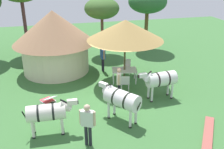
# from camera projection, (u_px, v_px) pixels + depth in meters

# --- Properties ---
(ground_plane) EXTENTS (36.00, 36.00, 0.00)m
(ground_plane) POSITION_uv_depth(u_px,v_px,m) (104.00, 98.00, 13.04)
(ground_plane) COLOR #3B6D36
(thatched_hut) EXTENTS (4.93, 4.93, 3.78)m
(thatched_hut) POSITION_uv_depth(u_px,v_px,m) (54.00, 39.00, 15.55)
(thatched_hut) COLOR beige
(thatched_hut) RESTS_ON ground_plane
(shade_umbrella) EXTENTS (4.14, 4.14, 3.56)m
(shade_umbrella) POSITION_uv_depth(u_px,v_px,m) (125.00, 30.00, 13.69)
(shade_umbrella) COLOR #494124
(shade_umbrella) RESTS_ON ground_plane
(patio_dining_table) EXTENTS (1.54, 1.19, 0.74)m
(patio_dining_table) POSITION_uv_depth(u_px,v_px,m) (124.00, 71.00, 14.62)
(patio_dining_table) COLOR silver
(patio_dining_table) RESTS_ON ground_plane
(patio_chair_east_end) EXTENTS (0.57, 0.56, 0.90)m
(patio_chair_east_end) POSITION_uv_depth(u_px,v_px,m) (127.00, 65.00, 15.78)
(patio_chair_east_end) COLOR silver
(patio_chair_east_end) RESTS_ON ground_plane
(patio_chair_near_lawn) EXTENTS (0.53, 0.52, 0.90)m
(patio_chair_near_lawn) POSITION_uv_depth(u_px,v_px,m) (125.00, 82.00, 13.56)
(patio_chair_near_lawn) COLOR silver
(patio_chair_near_lawn) RESTS_ON ground_plane
(guest_beside_umbrella) EXTENTS (0.35, 0.56, 1.64)m
(guest_beside_umbrella) POSITION_uv_depth(u_px,v_px,m) (119.00, 80.00, 12.68)
(guest_beside_umbrella) COLOR black
(guest_beside_umbrella) RESTS_ON ground_plane
(guest_behind_table) EXTENTS (0.25, 0.61, 1.71)m
(guest_behind_table) POSITION_uv_depth(u_px,v_px,m) (103.00, 56.00, 15.90)
(guest_behind_table) COLOR black
(guest_behind_table) RESTS_ON ground_plane
(standing_watcher) EXTENTS (0.56, 0.41, 1.73)m
(standing_watcher) POSITION_uv_depth(u_px,v_px,m) (88.00, 121.00, 9.29)
(standing_watcher) COLOR black
(standing_watcher) RESTS_ON ground_plane
(striped_lounge_chair) EXTENTS (0.87, 0.98, 0.58)m
(striped_lounge_chair) POSITION_uv_depth(u_px,v_px,m) (48.00, 100.00, 12.32)
(striped_lounge_chair) COLOR #D3414C
(striped_lounge_chair) RESTS_ON ground_plane
(zebra_nearest_camera) EXTENTS (2.14, 0.83, 1.59)m
(zebra_nearest_camera) POSITION_uv_depth(u_px,v_px,m) (160.00, 80.00, 12.60)
(zebra_nearest_camera) COLOR silver
(zebra_nearest_camera) RESTS_ON ground_plane
(zebra_by_umbrella) EXTENTS (2.16, 0.69, 1.50)m
(zebra_by_umbrella) POSITION_uv_depth(u_px,v_px,m) (48.00, 113.00, 9.96)
(zebra_by_umbrella) COLOR silver
(zebra_by_umbrella) RESTS_ON ground_plane
(zebra_toward_hut) EXTENTS (1.56, 1.88, 1.59)m
(zebra_toward_hut) POSITION_uv_depth(u_px,v_px,m) (121.00, 99.00, 10.80)
(zebra_toward_hut) COLOR silver
(zebra_toward_hut) RESTS_ON ground_plane
(acacia_tree_left_background) EXTENTS (2.87, 2.87, 4.52)m
(acacia_tree_left_background) POSITION_uv_depth(u_px,v_px,m) (148.00, 2.00, 19.13)
(acacia_tree_left_background) COLOR brown
(acacia_tree_left_background) RESTS_ON ground_plane
(acacia_tree_far_lawn) EXTENTS (2.48, 2.48, 4.09)m
(acacia_tree_far_lawn) POSITION_uv_depth(u_px,v_px,m) (102.00, 9.00, 18.18)
(acacia_tree_far_lawn) COLOR brown
(acacia_tree_far_lawn) RESTS_ON ground_plane
(brick_patio_kerb) EXTENTS (1.93, 2.48, 0.08)m
(brick_patio_kerb) POSITION_uv_depth(u_px,v_px,m) (208.00, 136.00, 10.14)
(brick_patio_kerb) COLOR #A15046
(brick_patio_kerb) RESTS_ON ground_plane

